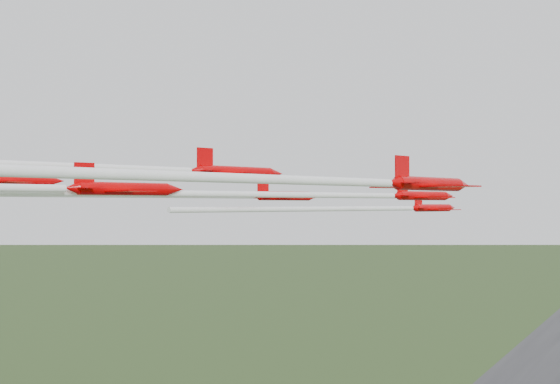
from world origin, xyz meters
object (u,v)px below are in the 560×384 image
at_px(jet_row2_left, 217,195).
at_px(jet_row3_right, 345,181).
at_px(jet_lead, 380,208).
at_px(jet_row3_mid, 162,170).
at_px(jet_row2_right, 283,195).

distance_m(jet_row2_left, jet_row3_right, 38.63).
relative_size(jet_lead, jet_row3_mid, 1.07).
relative_size(jet_row2_left, jet_row2_right, 0.81).
xyz_separation_m(jet_row3_mid, jet_row3_right, (21.64, -8.16, -1.59)).
relative_size(jet_row2_right, jet_row3_mid, 1.45).
distance_m(jet_lead, jet_row2_left, 19.51).
relative_size(jet_row2_left, jet_row3_mid, 1.17).
height_order(jet_row2_left, jet_row3_right, jet_row3_right).
bearing_deg(jet_row2_left, jet_row2_right, -26.78).
bearing_deg(jet_row3_mid, jet_row2_left, 126.24).
bearing_deg(jet_lead, jet_row2_left, -131.60).
distance_m(jet_lead, jet_row2_right, 26.14).
xyz_separation_m(jet_row2_left, jet_row3_right, (27.50, -27.13, 0.58)).
xyz_separation_m(jet_row2_right, jet_row3_mid, (-10.99, -3.11, 2.33)).
height_order(jet_row2_right, jet_row3_mid, jet_row3_mid).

